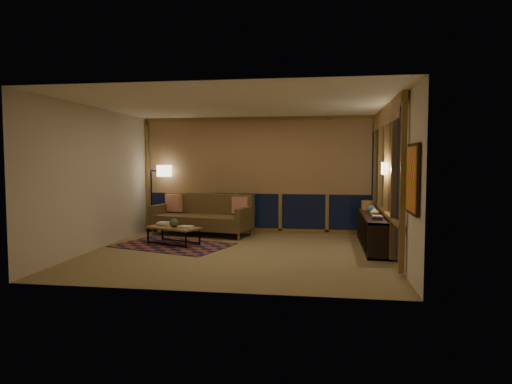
# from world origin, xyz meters

# --- Properties ---
(floor) EXTENTS (5.50, 5.00, 0.01)m
(floor) POSITION_xyz_m (0.00, 0.00, 0.00)
(floor) COLOR #8F7C54
(floor) RESTS_ON ground
(ceiling) EXTENTS (5.50, 5.00, 0.01)m
(ceiling) POSITION_xyz_m (0.00, 0.00, 2.70)
(ceiling) COLOR #F1E7C8
(ceiling) RESTS_ON walls
(walls) EXTENTS (5.51, 5.01, 2.70)m
(walls) POSITION_xyz_m (0.00, 0.00, 1.35)
(walls) COLOR beige
(walls) RESTS_ON floor
(window_wall_back) EXTENTS (5.30, 0.16, 2.60)m
(window_wall_back) POSITION_xyz_m (0.00, 2.43, 1.35)
(window_wall_back) COLOR olive
(window_wall_back) RESTS_ON walls
(window_wall_right) EXTENTS (0.16, 3.70, 2.60)m
(window_wall_right) POSITION_xyz_m (2.68, 0.60, 1.35)
(window_wall_right) COLOR olive
(window_wall_right) RESTS_ON walls
(wall_art) EXTENTS (0.06, 0.74, 0.94)m
(wall_art) POSITION_xyz_m (2.71, -1.85, 1.45)
(wall_art) COLOR red
(wall_art) RESTS_ON walls
(wall_sconce) EXTENTS (0.12, 0.18, 0.22)m
(wall_sconce) POSITION_xyz_m (2.62, 0.45, 1.55)
(wall_sconce) COLOR beige
(wall_sconce) RESTS_ON walls
(sofa) EXTENTS (2.36, 1.33, 0.91)m
(sofa) POSITION_xyz_m (-1.19, 1.84, 0.45)
(sofa) COLOR brown
(sofa) RESTS_ON floor
(pillow_left) EXTENTS (0.42, 0.26, 0.40)m
(pillow_left) POSITION_xyz_m (-1.96, 2.19, 0.66)
(pillow_left) COLOR #B83721
(pillow_left) RESTS_ON sofa
(pillow_right) EXTENTS (0.40, 0.22, 0.38)m
(pillow_right) POSITION_xyz_m (-0.31, 1.90, 0.64)
(pillow_right) COLOR #B83721
(pillow_right) RESTS_ON sofa
(area_rug) EXTENTS (2.51, 2.04, 0.01)m
(area_rug) POSITION_xyz_m (-1.42, 0.53, 0.01)
(area_rug) COLOR brown
(area_rug) RESTS_ON floor
(coffee_table) EXTENTS (1.20, 0.89, 0.36)m
(coffee_table) POSITION_xyz_m (-1.44, 0.61, 0.18)
(coffee_table) COLOR olive
(coffee_table) RESTS_ON floor
(book_stack_a) EXTENTS (0.27, 0.22, 0.07)m
(book_stack_a) POSITION_xyz_m (-1.71, 0.77, 0.40)
(book_stack_a) COLOR white
(book_stack_a) RESTS_ON coffee_table
(book_stack_b) EXTENTS (0.24, 0.20, 0.05)m
(book_stack_b) POSITION_xyz_m (-1.13, 0.47, 0.39)
(book_stack_b) COLOR white
(book_stack_b) RESTS_ON coffee_table
(ceramic_pot) EXTENTS (0.22, 0.22, 0.18)m
(ceramic_pot) POSITION_xyz_m (-1.41, 0.56, 0.45)
(ceramic_pot) COLOR black
(ceramic_pot) RESTS_ON coffee_table
(floor_lamp) EXTENTS (0.60, 0.46, 1.59)m
(floor_lamp) POSITION_xyz_m (-2.54, 2.24, 0.80)
(floor_lamp) COLOR black
(floor_lamp) RESTS_ON floor
(bookshelf) EXTENTS (0.40, 2.58, 0.64)m
(bookshelf) POSITION_xyz_m (2.49, 0.99, 0.32)
(bookshelf) COLOR black
(bookshelf) RESTS_ON floor
(basket) EXTENTS (0.27, 0.27, 0.20)m
(basket) POSITION_xyz_m (2.47, 1.79, 0.74)
(basket) COLOR #A67A40
(basket) RESTS_ON bookshelf
(teal_bowl) EXTENTS (0.16, 0.16, 0.16)m
(teal_bowl) POSITION_xyz_m (2.49, 1.23, 0.73)
(teal_bowl) COLOR #267068
(teal_bowl) RESTS_ON bookshelf
(vase) EXTENTS (0.18, 0.18, 0.18)m
(vase) POSITION_xyz_m (2.49, 0.65, 0.73)
(vase) COLOR tan
(vase) RESTS_ON bookshelf
(shelf_book_stack) EXTENTS (0.23, 0.29, 0.08)m
(shelf_book_stack) POSITION_xyz_m (2.49, 0.18, 0.68)
(shelf_book_stack) COLOR white
(shelf_book_stack) RESTS_ON bookshelf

